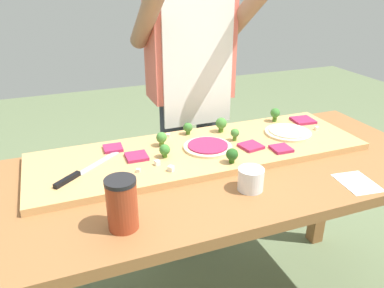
% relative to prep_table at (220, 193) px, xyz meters
% --- Properties ---
extents(prep_table, '(1.70, 0.75, 0.79)m').
position_rel_prep_table_xyz_m(prep_table, '(0.00, 0.00, 0.00)').
color(prep_table, brown).
rests_on(prep_table, ground).
extents(cutting_board, '(1.34, 0.42, 0.03)m').
position_rel_prep_table_xyz_m(cutting_board, '(-0.03, 0.14, 0.12)').
color(cutting_board, tan).
rests_on(cutting_board, prep_table).
extents(chefs_knife, '(0.26, 0.22, 0.02)m').
position_rel_prep_table_xyz_m(chefs_knife, '(-0.51, 0.09, 0.14)').
color(chefs_knife, '#B7BABF').
rests_on(chefs_knife, cutting_board).
extents(pizza_whole_beet_magenta, '(0.20, 0.20, 0.02)m').
position_rel_prep_table_xyz_m(pizza_whole_beet_magenta, '(0.00, 0.13, 0.14)').
color(pizza_whole_beet_magenta, beige).
rests_on(pizza_whole_beet_magenta, cutting_board).
extents(pizza_whole_cheese_artichoke, '(0.20, 0.20, 0.02)m').
position_rel_prep_table_xyz_m(pizza_whole_cheese_artichoke, '(0.39, 0.14, 0.14)').
color(pizza_whole_cheese_artichoke, beige).
rests_on(pizza_whole_cheese_artichoke, cutting_board).
extents(pizza_slice_near_left, '(0.08, 0.08, 0.01)m').
position_rel_prep_table_xyz_m(pizza_slice_near_left, '(-0.36, 0.26, 0.14)').
color(pizza_slice_near_left, '#9E234C').
rests_on(pizza_slice_near_left, cutting_board).
extents(pizza_slice_near_right, '(0.09, 0.09, 0.01)m').
position_rel_prep_table_xyz_m(pizza_slice_near_right, '(0.17, 0.07, 0.14)').
color(pizza_slice_near_right, '#9E234C').
rests_on(pizza_slice_near_right, cutting_board).
extents(pizza_slice_far_left, '(0.08, 0.08, 0.01)m').
position_rel_prep_table_xyz_m(pizza_slice_far_left, '(-0.29, 0.15, 0.14)').
color(pizza_slice_far_left, '#9E234C').
rests_on(pizza_slice_far_left, cutting_board).
extents(pizza_slice_far_right, '(0.08, 0.08, 0.01)m').
position_rel_prep_table_xyz_m(pizza_slice_far_right, '(0.27, 0.01, 0.14)').
color(pizza_slice_far_right, '#9E234C').
rests_on(pizza_slice_far_right, cutting_board).
extents(pizza_slice_center, '(0.10, 0.10, 0.01)m').
position_rel_prep_table_xyz_m(pizza_slice_center, '(0.54, 0.24, 0.14)').
color(pizza_slice_center, '#9E234C').
rests_on(pizza_slice_center, cutting_board).
extents(broccoli_floret_back_right, '(0.04, 0.04, 0.05)m').
position_rel_prep_table_xyz_m(broccoli_floret_back_right, '(0.14, 0.16, 0.17)').
color(broccoli_floret_back_right, '#487A23').
rests_on(broccoli_floret_back_right, cutting_board).
extents(broccoli_floret_front_right, '(0.04, 0.04, 0.05)m').
position_rel_prep_table_xyz_m(broccoli_floret_front_right, '(-0.02, 0.29, 0.17)').
color(broccoli_floret_front_right, '#3F7220').
rests_on(broccoli_floret_front_right, cutting_board).
extents(broccoli_floret_center_left, '(0.04, 0.04, 0.07)m').
position_rel_prep_table_xyz_m(broccoli_floret_center_left, '(0.42, 0.29, 0.18)').
color(broccoli_floret_center_left, '#3F7220').
rests_on(broccoli_floret_center_left, cutting_board).
extents(broccoli_floret_front_left, '(0.05, 0.05, 0.07)m').
position_rel_prep_table_xyz_m(broccoli_floret_front_left, '(0.12, 0.27, 0.17)').
color(broccoli_floret_front_left, '#487A23').
rests_on(broccoli_floret_front_left, cutting_board).
extents(broccoli_floret_back_left, '(0.04, 0.04, 0.06)m').
position_rel_prep_table_xyz_m(broccoli_floret_back_left, '(-0.17, 0.22, 0.17)').
color(broccoli_floret_back_left, '#487A23').
rests_on(broccoli_floret_back_left, cutting_board).
extents(broccoli_floret_front_mid, '(0.05, 0.05, 0.06)m').
position_rel_prep_table_xyz_m(broccoli_floret_front_mid, '(0.03, -0.02, 0.17)').
color(broccoli_floret_front_mid, '#2C5915').
rests_on(broccoli_floret_front_mid, cutting_board).
extents(broccoli_floret_center_right, '(0.04, 0.04, 0.05)m').
position_rel_prep_table_xyz_m(broccoli_floret_center_right, '(-0.19, 0.11, 0.17)').
color(broccoli_floret_center_right, '#3F7220').
rests_on(broccoli_floret_center_right, cutting_board).
extents(cheese_crumble_a, '(0.03, 0.03, 0.02)m').
position_rel_prep_table_xyz_m(cheese_crumble_a, '(-0.20, 0.00, 0.15)').
color(cheese_crumble_a, silver).
rests_on(cheese_crumble_a, cutting_board).
extents(cheese_crumble_b, '(0.02, 0.02, 0.02)m').
position_rel_prep_table_xyz_m(cheese_crumble_b, '(-0.11, 0.30, 0.14)').
color(cheese_crumble_b, white).
rests_on(cheese_crumble_b, cutting_board).
extents(cheese_crumble_c, '(0.02, 0.02, 0.01)m').
position_rel_prep_table_xyz_m(cheese_crumble_c, '(-0.31, 0.03, 0.14)').
color(cheese_crumble_c, silver).
rests_on(cheese_crumble_c, cutting_board).
extents(cheese_crumble_d, '(0.02, 0.02, 0.02)m').
position_rel_prep_table_xyz_m(cheese_crumble_d, '(-0.23, 0.06, 0.14)').
color(cheese_crumble_d, white).
rests_on(cheese_crumble_d, cutting_board).
extents(cheese_crumble_e, '(0.02, 0.02, 0.02)m').
position_rel_prep_table_xyz_m(cheese_crumble_e, '(0.54, 0.13, 0.14)').
color(cheese_crumble_e, silver).
rests_on(cheese_crumble_e, cutting_board).
extents(flour_cup, '(0.09, 0.09, 0.08)m').
position_rel_prep_table_xyz_m(flour_cup, '(0.03, -0.17, 0.14)').
color(flour_cup, white).
rests_on(flour_cup, prep_table).
extents(sauce_jar, '(0.09, 0.09, 0.16)m').
position_rel_prep_table_xyz_m(sauce_jar, '(-0.42, -0.23, 0.19)').
color(sauce_jar, '#99381E').
rests_on(sauce_jar, prep_table).
extents(recipe_note, '(0.13, 0.16, 0.00)m').
position_rel_prep_table_xyz_m(recipe_note, '(0.40, -0.28, 0.11)').
color(recipe_note, white).
rests_on(recipe_note, prep_table).
extents(cook_center, '(0.54, 0.39, 1.67)m').
position_rel_prep_table_xyz_m(cook_center, '(0.09, 0.56, 0.31)').
color(cook_center, '#333847').
rests_on(cook_center, ground).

